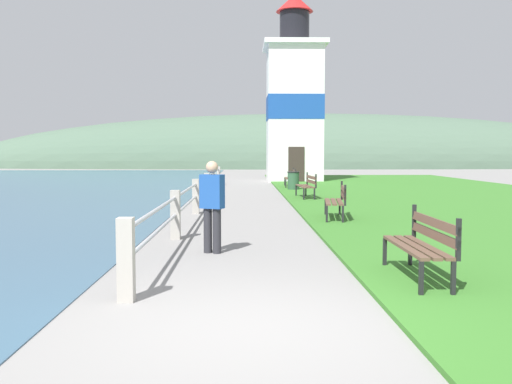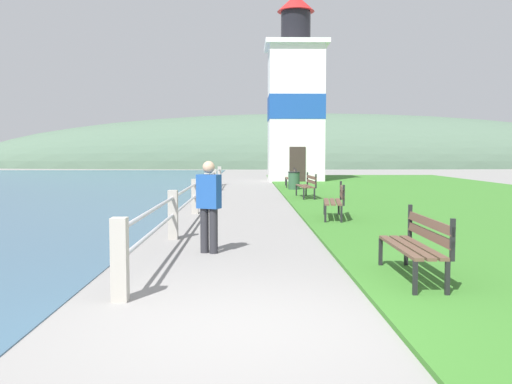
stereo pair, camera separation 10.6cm
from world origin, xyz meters
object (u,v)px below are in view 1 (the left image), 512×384
Objects in this scene: trash_bin at (293,181)px; park_bench_near at (422,242)px; park_bench_midway at (337,199)px; lighthouse at (294,103)px; park_bench_by_lighthouse at (291,177)px; person_strolling at (212,203)px; park_bench_far at (307,184)px.

park_bench_near is at bearing -89.56° from trash_bin.
trash_bin is (-0.14, 11.09, -0.11)m from park_bench_midway.
lighthouse is at bearing -91.02° from park_bench_near.
park_bench_by_lighthouse is 17.78m from person_strolling.
person_strolling reaches higher than park_bench_by_lighthouse.
park_bench_near is 17.82m from trash_bin.
lighthouse is at bearing -95.94° from park_bench_far.
park_bench_near is at bearing 86.98° from park_bench_far.
park_bench_by_lighthouse is 1.25× the size of person_strolling.
person_strolling is (-2.84, 2.24, 0.30)m from park_bench_near.
person_strolling is 15.82m from trash_bin.
park_bench_near is 13.21m from park_bench_far.
park_bench_midway is 6.48m from park_bench_far.
park_bench_midway reaches higher than trash_bin.
lighthouse reaches higher than trash_bin.
lighthouse reaches higher than park_bench_by_lighthouse.
park_bench_midway is at bearing 87.09° from park_bench_far.
park_bench_far is at bearing 92.82° from park_bench_by_lighthouse.
park_bench_near is 3.63m from person_strolling.
person_strolling reaches higher than park_bench_near.
park_bench_near is 2.12× the size of trash_bin.
person_strolling is at bearing 64.75° from park_bench_midway.
park_bench_by_lighthouse is at bearing -82.62° from park_bench_midway.
park_bench_near and park_bench_by_lighthouse have the same top height.
trash_bin is (-0.14, 17.82, -0.11)m from park_bench_near.
park_bench_far is 2.27× the size of trash_bin.
person_strolling is at bearing 83.45° from park_bench_by_lighthouse.
trash_bin is (-0.74, -8.27, -4.15)m from lighthouse.
park_bench_near and park_bench_far have the same top height.
trash_bin is (2.70, 15.59, -0.42)m from person_strolling.
park_bench_midway is 5.32m from person_strolling.
lighthouse is 12.80× the size of trash_bin.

